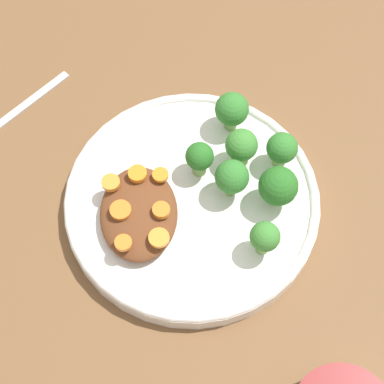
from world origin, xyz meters
The scene contains 18 objects.
ground_plane centered at (0.00, 0.00, 0.00)m, with size 4.00×4.00×0.00m, color brown.
plate centered at (0.00, 0.00, 0.01)m, with size 0.29×0.29×0.03m.
stew_mound centered at (-0.02, 0.06, 0.03)m, with size 0.12×0.09×0.03m, color brown.
broccoli_floret_0 centered at (0.04, -0.01, 0.05)m, with size 0.03×0.03×0.05m.
broccoli_floret_1 centered at (0.01, -0.04, 0.06)m, with size 0.04×0.04×0.05m.
broccoli_floret_2 centered at (0.10, -0.05, 0.05)m, with size 0.04×0.04×0.05m.
broccoli_floret_3 centered at (-0.01, -0.09, 0.06)m, with size 0.04×0.04×0.06m.
broccoli_floret_4 centered at (0.04, -0.10, 0.05)m, with size 0.04×0.04×0.05m.
broccoli_floret_5 centered at (-0.07, -0.07, 0.05)m, with size 0.03×0.03×0.05m.
broccoli_floret_6 centered at (0.05, -0.06, 0.05)m, with size 0.04×0.04×0.05m.
carrot_slice_0 centered at (0.02, 0.06, 0.05)m, with size 0.02×0.02×0.01m, color orange.
carrot_slice_1 centered at (-0.03, 0.08, 0.05)m, with size 0.02×0.02×0.00m, color orange.
carrot_slice_2 centered at (-0.03, 0.03, 0.05)m, with size 0.02×0.02×0.01m, color orange.
carrot_slice_3 centered at (-0.06, 0.04, 0.05)m, with size 0.02×0.02×0.00m, color orange.
carrot_slice_4 centered at (0.01, 0.09, 0.05)m, with size 0.02×0.02×0.01m, color orange.
carrot_slice_5 centered at (-0.06, 0.07, 0.05)m, with size 0.02×0.02×0.01m, color orange.
carrot_slice_6 centered at (0.02, 0.03, 0.05)m, with size 0.02×0.02×0.00m, color orange.
fork centered at (0.13, 0.23, 0.00)m, with size 0.13×0.14×0.01m.
Camera 1 is at (-0.33, 0.02, 0.66)m, focal length 60.00 mm.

